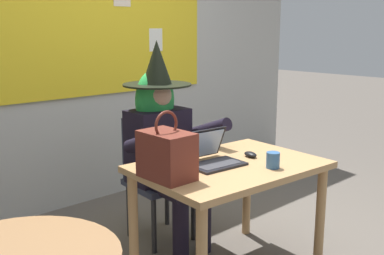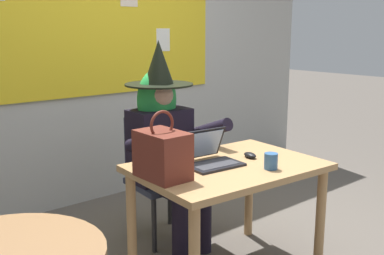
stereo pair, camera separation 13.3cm
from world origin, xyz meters
TOP-DOWN VIEW (x-y plane):
  - wall_back_bulletin at (-0.00, 1.78)m, footprint 5.24×1.91m
  - desk_main at (-0.10, 0.06)m, footprint 1.16×0.85m
  - chair_at_desk at (-0.10, 0.81)m, footprint 0.46×0.46m
  - person_costumed at (-0.11, 0.69)m, footprint 0.61×0.71m
  - laptop at (-0.19, 0.14)m, footprint 0.35×0.32m
  - computer_mouse at (0.10, 0.07)m, footprint 0.08×0.12m
  - handbag at (-0.56, 0.11)m, footprint 0.20×0.30m
  - coffee_mug at (0.02, -0.17)m, footprint 0.08×0.08m

SIDE VIEW (x-z plane):
  - chair_at_desk at x=-0.10m, z-range 0.05..0.94m
  - desk_main at x=-0.10m, z-range 0.26..0.97m
  - computer_mouse at x=0.10m, z-range 0.71..0.75m
  - laptop at x=-0.19m, z-range 0.66..0.86m
  - coffee_mug at x=0.02m, z-range 0.71..0.81m
  - person_costumed at x=-0.11m, z-range 0.07..1.51m
  - handbag at x=-0.56m, z-range 0.66..1.04m
  - wall_back_bulletin at x=0.00m, z-range 0.01..2.95m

